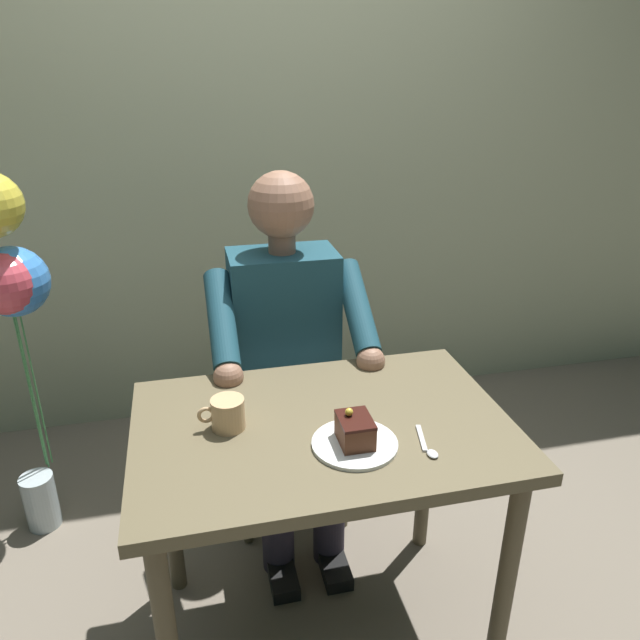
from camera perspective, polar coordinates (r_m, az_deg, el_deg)
The scene contains 10 objects.
ground_plane at distance 2.10m, azimuth 0.22°, elevation -27.26°, with size 14.00×14.00×0.00m, color #756A5B.
cafe_rear_panel at distance 2.75m, azimuth -7.15°, elevation 20.78°, with size 6.40×0.12×3.00m, color #A5AD8B.
dining_table at distance 1.65m, azimuth 0.25°, elevation -12.87°, with size 0.98×0.66×0.75m.
chair at distance 2.28m, azimuth -3.70°, elevation -5.76°, with size 0.42×0.42×0.92m.
seated_person at distance 2.05m, azimuth -3.03°, elevation -3.66°, with size 0.53×0.58×1.31m.
dessert_plate at distance 1.50m, azimuth 3.33°, elevation -11.71°, with size 0.21×0.21×0.01m, color white.
cake_slice at distance 1.48m, azimuth 3.36°, elevation -10.44°, with size 0.08×0.10×0.09m.
coffee_cup at distance 1.56m, azimuth -8.84°, elevation -8.78°, with size 0.12×0.09×0.08m.
dessert_spoon at distance 1.52m, azimuth 10.22°, elevation -11.80°, with size 0.04×0.14×0.01m.
balloon_display at distance 2.22m, azimuth -27.65°, elevation 2.98°, with size 0.24×0.26×1.32m.
Camera 1 is at (0.31, 1.29, 1.63)m, focal length 33.49 mm.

